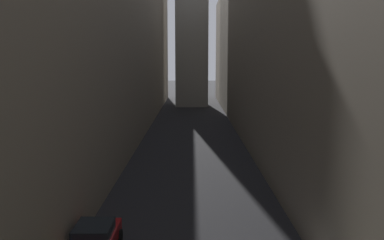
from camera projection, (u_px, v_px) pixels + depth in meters
ground_plane at (193, 148)px, 42.48m from camera, size 264.00×264.00×0.00m
building_block_left at (67, 29)px, 42.78m from camera, size 14.58×108.00×23.77m
building_block_right at (324, 43)px, 42.91m from camera, size 15.72×108.00×20.89m
parked_car_left_far at (96, 239)px, 19.15m from camera, size 2.00×4.22×1.51m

